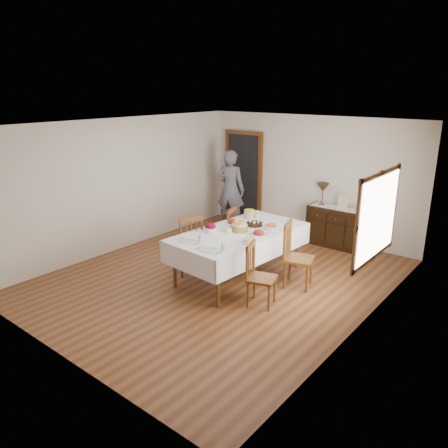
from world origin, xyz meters
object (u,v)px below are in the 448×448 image
Objects in this scene: chair_left_far at (225,233)px; chair_right_near at (259,274)px; person at (231,187)px; chair_right_far at (296,255)px; table_lamp at (323,188)px; dining_table at (239,237)px; sideboard at (340,228)px; chair_left_near at (188,244)px.

chair_left_far is 1.89m from chair_right_near.
chair_right_near is 0.50× the size of person.
table_lamp is at bearing -0.29° from chair_right_far.
chair_right_far is at bearing -24.17° from chair_right_near.
table_lamp is at bearing 88.23° from dining_table.
chair_right_near is 3.10m from sideboard.
dining_table is 0.99m from chair_right_far.
chair_right_near is at bearing 119.77° from person.
table_lamp is at bearing -174.97° from chair_left_near.
chair_right_far is 2.38m from table_lamp.
chair_right_far is at bearing 132.27° from person.
chair_left_far is 2.31m from table_lamp.
chair_right_near is 0.89× the size of chair_right_far.
person is at bearing -170.79° from sideboard.
chair_left_far is 0.75× the size of sideboard.
chair_left_near is 2.75m from person.
chair_left_far is (0.06, 0.93, -0.03)m from chair_left_near.
chair_right_far is (1.70, 0.73, 0.00)m from chair_left_near.
sideboard is (-0.11, 3.10, -0.08)m from chair_right_near.
chair_left_near is at bearing 95.93° from chair_right_far.
person is 4.23× the size of table_lamp.
chair_left_far is at bearing 36.66° from chair_right_near.
chair_left_near is at bearing -20.43° from chair_left_far.
chair_right_near is (0.82, -0.61, -0.25)m from dining_table.
dining_table is 2.54m from table_lamp.
dining_table is at bearing 38.66° from chair_left_far.
dining_table is 1.29× the size of person.
sideboard is (1.49, 2.92, -0.14)m from chair_left_near.
chair_left_near reaches higher than chair_left_far.
person is at bearing 39.86° from chair_right_far.
person is at bearing 135.38° from dining_table.
table_lamp reaches higher than chair_right_near.
table_lamp is at bearing 137.35° from chair_left_far.
chair_left_far is 1.65m from chair_right_far.
chair_right_far reaches higher than chair_right_near.
chair_left_far is at bearing -159.27° from chair_left_near.
chair_left_near is at bearing 97.82° from person.
chair_left_far is 1.06× the size of chair_right_near.
table_lamp is (0.26, 2.49, 0.43)m from dining_table.
table_lamp reaches higher than dining_table.
sideboard is at bearing -15.55° from chair_right_near.
chair_right_near is at bearing -79.75° from table_lamp.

